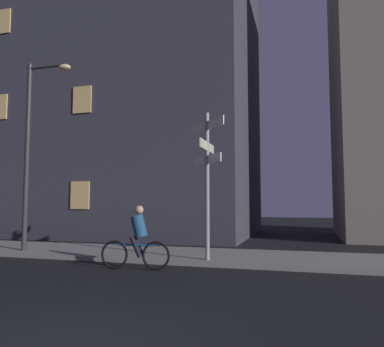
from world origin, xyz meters
TOP-DOWN VIEW (x-y plane):
  - sidewalk_kerb at (0.00, 7.40)m, footprint 40.00×2.93m
  - signpost at (0.08, 6.25)m, footprint 1.21×1.52m
  - street_lamp at (-5.91, 6.51)m, footprint 1.65×0.28m
  - cyclist at (-1.46, 5.08)m, footprint 1.82×0.37m
  - building_left_block at (-6.66, 15.11)m, footprint 13.58×9.33m

SIDE VIEW (x-z plane):
  - sidewalk_kerb at x=0.00m, z-range 0.00..0.14m
  - cyclist at x=-1.46m, z-range -0.06..1.55m
  - signpost at x=0.08m, z-range 0.57..4.60m
  - street_lamp at x=-5.91m, z-range 0.70..6.89m
  - building_left_block at x=-6.66m, z-range 0.00..19.90m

